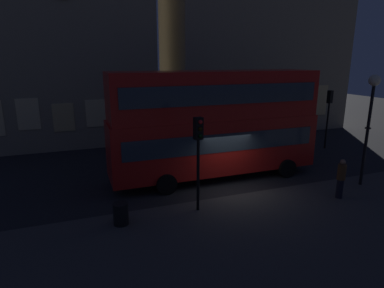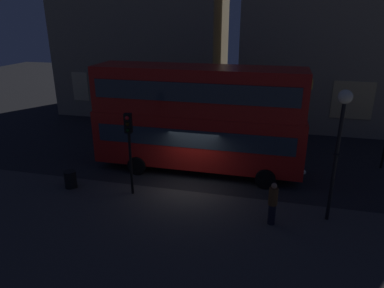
{
  "view_description": "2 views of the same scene",
  "coord_description": "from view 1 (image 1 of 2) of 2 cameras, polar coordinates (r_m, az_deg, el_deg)",
  "views": [
    {
      "loc": [
        -6.71,
        -12.63,
        6.01
      ],
      "look_at": [
        -1.56,
        1.36,
        2.11
      ],
      "focal_mm": 30.33,
      "sensor_mm": 36.0,
      "label": 1
    },
    {
      "loc": [
        3.71,
        -14.71,
        7.81
      ],
      "look_at": [
        -0.23,
        1.43,
        1.69
      ],
      "focal_mm": 32.81,
      "sensor_mm": 36.0,
      "label": 2
    }
  ],
  "objects": [
    {
      "name": "ground_plane",
      "position": [
        15.52,
        7.23,
        -8.26
      ],
      "size": [
        80.0,
        80.0,
        0.0
      ],
      "primitive_type": "plane",
      "color": "#232326"
    },
    {
      "name": "sidewalk_slab",
      "position": [
        11.66,
        19.48,
        -16.94
      ],
      "size": [
        44.0,
        9.07,
        0.12
      ],
      "primitive_type": "cube",
      "color": "#423F3D",
      "rests_on": "ground"
    },
    {
      "name": "building_with_clock",
      "position": [
        26.62,
        -22.64,
        17.03
      ],
      "size": [
        13.0,
        7.76,
        15.22
      ],
      "color": "tan",
      "rests_on": "ground"
    },
    {
      "name": "building_plain_facade",
      "position": [
        30.2,
        10.82,
        18.3
      ],
      "size": [
        15.14,
        7.52,
        16.12
      ],
      "color": "tan",
      "rests_on": "ground"
    },
    {
      "name": "double_decker_bus",
      "position": [
        16.36,
        4.06,
        4.14
      ],
      "size": [
        10.78,
        2.86,
        5.48
      ],
      "rotation": [
        0.0,
        0.0,
        -0.0
      ],
      "color": "red",
      "rests_on": "ground"
    },
    {
      "name": "traffic_light_near_kerb",
      "position": [
        12.41,
        1.14,
        -0.11
      ],
      "size": [
        0.36,
        0.39,
        3.79
      ],
      "rotation": [
        0.0,
        0.0,
        0.18
      ],
      "color": "black",
      "rests_on": "sidewalk_slab"
    },
    {
      "name": "traffic_light_far_side",
      "position": [
        23.96,
        22.9,
        5.99
      ],
      "size": [
        0.37,
        0.39,
        4.0
      ],
      "rotation": [
        0.0,
        0.0,
        3.36
      ],
      "color": "black",
      "rests_on": "ground"
    },
    {
      "name": "street_lamp",
      "position": [
        17.0,
        28.99,
        6.12
      ],
      "size": [
        0.52,
        0.52,
        5.24
      ],
      "color": "black",
      "rests_on": "sidewalk_slab"
    },
    {
      "name": "pedestrian",
      "position": [
        15.52,
        24.71,
        -5.48
      ],
      "size": [
        0.36,
        0.36,
        1.76
      ],
      "rotation": [
        0.0,
        0.0,
        1.95
      ],
      "color": "black",
      "rests_on": "sidewalk_slab"
    },
    {
      "name": "litter_bin",
      "position": [
        12.42,
        -12.41,
        -11.89
      ],
      "size": [
        0.56,
        0.56,
        0.82
      ],
      "primitive_type": "cylinder",
      "color": "black",
      "rests_on": "sidewalk_slab"
    }
  ]
}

